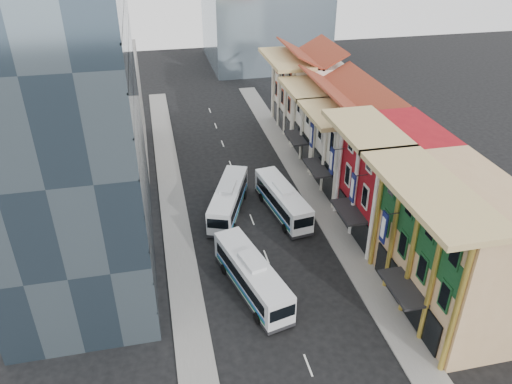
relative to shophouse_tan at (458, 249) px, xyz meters
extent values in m
plane|color=black|center=(-14.00, -5.00, -6.00)|extent=(200.00, 200.00, 0.00)
cube|color=slate|center=(-5.50, 17.00, -5.92)|extent=(3.00, 90.00, 0.15)
cube|color=slate|center=(-22.50, 17.00, -5.92)|extent=(3.00, 90.00, 0.15)
cube|color=tan|center=(0.00, 0.00, 0.00)|extent=(8.00, 14.00, 12.00)
cube|color=maroon|center=(0.00, 12.00, 0.00)|extent=(8.00, 10.00, 12.00)
cube|color=silver|center=(0.00, 21.50, -1.00)|extent=(8.00, 9.00, 10.00)
cube|color=silver|center=(0.00, 30.50, -1.00)|extent=(8.00, 9.00, 10.00)
cube|color=silver|center=(0.00, 41.00, -0.50)|extent=(8.00, 12.00, 11.00)
cube|color=#384A59|center=(-31.00, 14.00, 9.00)|extent=(12.00, 26.00, 30.00)
cube|color=gray|center=(-30.00, 37.00, 1.00)|extent=(10.00, 18.00, 14.00)
camera|label=1|loc=(-23.68, -29.14, 25.11)|focal=35.00mm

